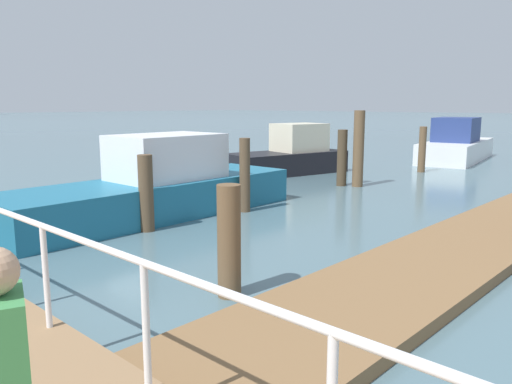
% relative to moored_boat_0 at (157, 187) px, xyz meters
% --- Properties ---
extents(ground_plane, '(300.00, 300.00, 0.00)m').
position_rel_moored_boat_0_xyz_m(ground_plane, '(-1.79, 2.39, -0.67)').
color(ground_plane, slate).
extents(floating_dock, '(15.92, 2.00, 0.18)m').
position_rel_moored_boat_0_xyz_m(floating_dock, '(2.67, -6.55, -0.58)').
color(floating_dock, olive).
rests_on(floating_dock, ground_plane).
extents(boardwalk_railing, '(0.06, 27.30, 1.08)m').
position_rel_moored_boat_0_xyz_m(boardwalk_railing, '(-4.94, -8.38, 0.58)').
color(boardwalk_railing, white).
rests_on(boardwalk_railing, boardwalk).
extents(dock_piling_0, '(0.34, 0.34, 2.42)m').
position_rel_moored_boat_0_xyz_m(dock_piling_0, '(6.92, -1.21, 0.54)').
color(dock_piling_0, brown).
rests_on(dock_piling_0, ground_plane).
extents(dock_piling_1, '(0.30, 0.30, 1.60)m').
position_rel_moored_boat_0_xyz_m(dock_piling_1, '(-1.07, -1.10, 0.13)').
color(dock_piling_1, brown).
rests_on(dock_piling_1, ground_plane).
extents(dock_piling_2, '(0.26, 0.26, 1.81)m').
position_rel_moored_boat_0_xyz_m(dock_piling_2, '(1.71, -1.24, 0.24)').
color(dock_piling_2, brown).
rests_on(dock_piling_2, ground_plane).
extents(dock_piling_3, '(0.32, 0.32, 1.56)m').
position_rel_moored_boat_0_xyz_m(dock_piling_3, '(-2.42, -4.97, 0.11)').
color(dock_piling_3, brown).
rests_on(dock_piling_3, ground_plane).
extents(dock_piling_4, '(0.31, 0.31, 1.81)m').
position_rel_moored_boat_0_xyz_m(dock_piling_4, '(6.70, -0.75, 0.24)').
color(dock_piling_4, '#473826').
rests_on(dock_piling_4, ground_plane).
extents(dock_piling_5, '(0.28, 0.28, 1.76)m').
position_rel_moored_boat_0_xyz_m(dock_piling_5, '(11.63, -1.15, 0.21)').
color(dock_piling_5, brown).
rests_on(dock_piling_5, ground_plane).
extents(moored_boat_0, '(7.36, 2.25, 1.91)m').
position_rel_moored_boat_0_xyz_m(moored_boat_0, '(0.00, 0.00, 0.00)').
color(moored_boat_0, '#1E6B8C').
rests_on(moored_boat_0, ground_plane).
extents(moored_boat_1, '(6.99, 3.28, 2.01)m').
position_rel_moored_boat_0_xyz_m(moored_boat_1, '(16.64, -0.51, 0.04)').
color(moored_boat_1, white).
rests_on(moored_boat_1, ground_plane).
extents(moored_boat_5, '(4.91, 2.75, 1.88)m').
position_rel_moored_boat_0_xyz_m(moored_boat_5, '(7.91, 2.37, 0.02)').
color(moored_boat_5, black).
rests_on(moored_boat_5, ground_plane).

